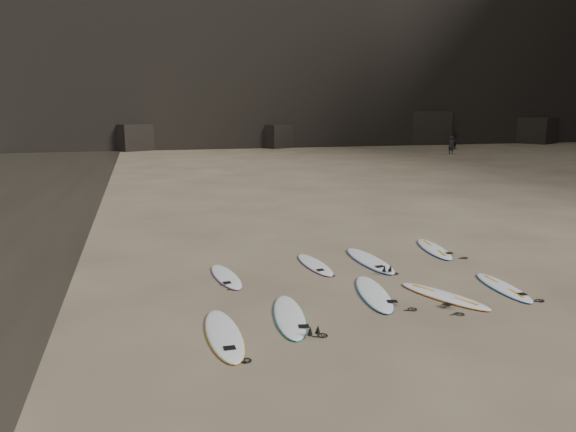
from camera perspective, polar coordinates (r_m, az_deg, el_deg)
name	(u,v)px	position (r m, az deg, el deg)	size (l,w,h in m)	color
ground	(385,298)	(12.96, 9.86, -8.22)	(240.00, 240.00, 0.00)	#897559
surfboard_0	(224,334)	(10.85, -6.54, -11.81)	(0.62, 2.59, 0.09)	white
surfboard_1	(289,316)	(11.64, 0.14, -10.10)	(0.60, 2.49, 0.09)	white
surfboard_2	(374,293)	(13.11, 8.69, -7.74)	(0.62, 2.60, 0.09)	white
surfboard_3	(444,296)	(13.28, 15.57, -7.81)	(0.57, 2.37, 0.09)	white
surfboard_4	(503,287)	(14.33, 21.01, -6.75)	(0.54, 2.25, 0.08)	white
surfboard_5	(226,276)	(14.29, -6.31, -6.10)	(0.53, 2.22, 0.08)	white
surfboard_6	(315,264)	(15.24, 2.75, -4.93)	(0.54, 2.23, 0.08)	white
surfboard_7	(370,260)	(15.76, 8.28, -4.46)	(0.66, 2.75, 0.10)	white
surfboard_8	(434,249)	(17.39, 14.62, -3.24)	(0.59, 2.47, 0.09)	white
person_a	(451,145)	(51.91, 16.25, 6.95)	(0.58, 0.38, 1.60)	black
person_b	(456,141)	(57.39, 16.66, 7.32)	(0.80, 0.62, 1.64)	black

